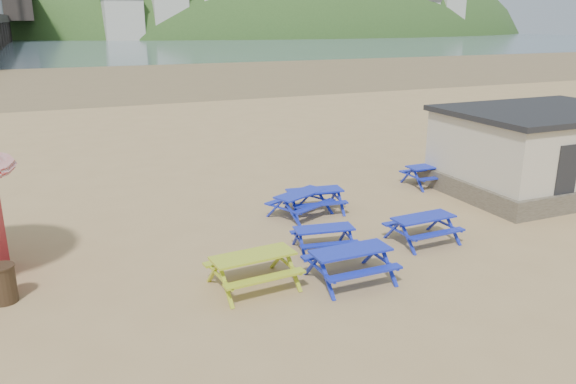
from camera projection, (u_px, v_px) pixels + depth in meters
name	position (u px, v px, depth m)	size (l,w,h in m)	color
ground	(304.00, 237.00, 17.11)	(400.00, 400.00, 0.00)	tan
wet_sand	(105.00, 76.00, 65.37)	(400.00, 400.00, 0.00)	olive
sea	(63.00, 42.00, 166.26)	(400.00, 400.00, 0.00)	#475966
picnic_table_blue_a	(300.00, 204.00, 18.89)	(2.38, 2.20, 0.80)	#1832B1
picnic_table_blue_b	(315.00, 201.00, 19.26)	(2.09, 1.77, 0.80)	#1832B1
picnic_table_blue_c	(430.00, 175.00, 22.38)	(1.94, 1.57, 0.81)	#1832B1
picnic_table_blue_d	(350.00, 265.00, 14.14)	(2.05, 1.66, 0.85)	#1832B1
picnic_table_blue_e	(324.00, 239.00, 16.00)	(1.88, 1.61, 0.71)	#1832B1
picnic_table_blue_f	(423.00, 229.00, 16.64)	(1.96, 1.61, 0.80)	#1832B1
picnic_table_yellow	(253.00, 271.00, 13.81)	(2.18, 1.81, 0.86)	#98AE13
litter_bin	(3.00, 284.00, 13.06)	(0.63, 0.63, 0.92)	#3B2619
amenity_block	(541.00, 150.00, 21.50)	(7.40, 5.40, 3.15)	#665B4C
headland_town	(271.00, 57.00, 255.64)	(264.00, 144.00, 108.00)	#2D4C1E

